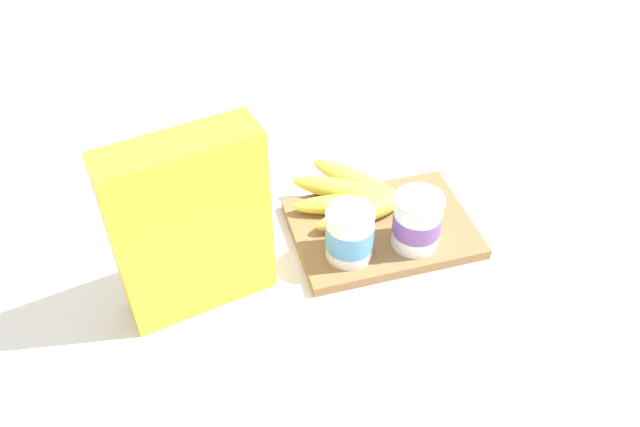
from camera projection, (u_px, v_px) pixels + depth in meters
name	position (u px, v px, depth m)	size (l,w,h in m)	color
ground_plane	(382.00, 232.00, 1.06)	(2.40, 2.40, 0.00)	silver
cutting_board	(382.00, 228.00, 1.05)	(0.28, 0.20, 0.02)	olive
cereal_box	(191.00, 227.00, 0.87)	(0.21, 0.06, 0.28)	yellow
yogurt_cup_front	(417.00, 222.00, 0.98)	(0.07, 0.07, 0.09)	white
yogurt_cup_back	(350.00, 234.00, 0.97)	(0.07, 0.07, 0.09)	white
banana_bunch	(353.00, 196.00, 1.07)	(0.19, 0.19, 0.03)	#E2D849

